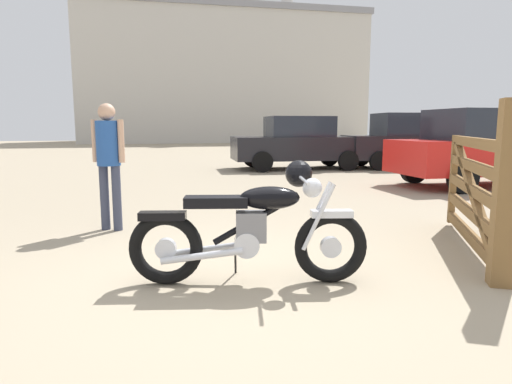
{
  "coord_description": "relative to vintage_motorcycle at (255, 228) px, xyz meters",
  "views": [
    {
      "loc": [
        -0.42,
        -3.8,
        1.37
      ],
      "look_at": [
        0.27,
        0.34,
        0.75
      ],
      "focal_mm": 31.2,
      "sensor_mm": 36.0,
      "label": 1
    }
  ],
  "objects": [
    {
      "name": "blue_hatchback_right",
      "position": [
        6.75,
        9.93,
        0.43
      ],
      "size": [
        3.98,
        1.99,
        1.78
      ],
      "rotation": [
        0.0,
        0.0,
        3.09
      ],
      "color": "black",
      "rests_on": "ground_plane"
    },
    {
      "name": "dark_sedan_left",
      "position": [
        6.59,
        5.41,
        0.45
      ],
      "size": [
        4.8,
        2.19,
        1.74
      ],
      "rotation": [
        0.0,
        0.0,
        3.2
      ],
      "color": "black",
      "rests_on": "ground_plane"
    },
    {
      "name": "pale_sedan_back",
      "position": [
        3.1,
        10.14,
        0.34
      ],
      "size": [
        4.22,
        1.97,
        1.67
      ],
      "rotation": [
        0.0,
        0.0,
        0.01
      ],
      "color": "black",
      "rests_on": "ground_plane"
    },
    {
      "name": "vintage_motorcycle",
      "position": [
        0.0,
        0.0,
        0.0
      ],
      "size": [
        2.08,
        0.73,
        1.07
      ],
      "rotation": [
        0.0,
        0.0,
        -0.13
      ],
      "color": "black",
      "rests_on": "ground_plane"
    },
    {
      "name": "timber_gate",
      "position": [
        2.45,
        0.41,
        0.21
      ],
      "size": [
        1.14,
        2.38,
        1.6
      ],
      "rotation": [
        0.0,
        0.0,
        1.16
      ],
      "color": "brown",
      "rests_on": "ground_plane"
    },
    {
      "name": "industrial_building",
      "position": [
        3.21,
        36.79,
        5.08
      ],
      "size": [
        24.3,
        11.01,
        22.19
      ],
      "rotation": [
        0.0,
        0.0,
        0.05
      ],
      "color": "beige",
      "rests_on": "ground_plane"
    },
    {
      "name": "bystander",
      "position": [
        -1.55,
        2.29,
        0.53
      ],
      "size": [
        0.43,
        0.3,
        1.66
      ],
      "rotation": [
        0.0,
        0.0,
        1.17
      ],
      "color": "#383D51",
      "rests_on": "ground_plane"
    },
    {
      "name": "ground_plane",
      "position": [
        -0.2,
        0.06,
        -0.49
      ],
      "size": [
        80.0,
        80.0,
        0.0
      ],
      "primitive_type": "plane",
      "color": "gray"
    }
  ]
}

